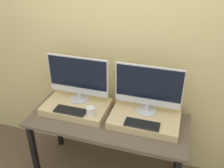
# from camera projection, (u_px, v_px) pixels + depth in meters

# --- Properties ---
(wall_back) EXTENTS (8.00, 0.04, 2.60)m
(wall_back) POSITION_uv_depth(u_px,v_px,m) (119.00, 53.00, 2.54)
(wall_back) COLOR #DBC684
(wall_back) RESTS_ON ground_plane
(workbench) EXTENTS (1.58, 0.66, 0.75)m
(workbench) POSITION_uv_depth(u_px,v_px,m) (107.00, 126.00, 2.51)
(workbench) COLOR brown
(workbench) RESTS_ON ground_plane
(wooden_riser_left) EXTENTS (0.66, 0.42, 0.08)m
(wooden_riser_left) POSITION_uv_depth(u_px,v_px,m) (76.00, 107.00, 2.59)
(wooden_riser_left) COLOR #D6B77F
(wooden_riser_left) RESTS_ON workbench
(monitor_left) EXTENTS (0.64, 0.21, 0.49)m
(monitor_left) POSITION_uv_depth(u_px,v_px,m) (78.00, 77.00, 2.53)
(monitor_left) COLOR silver
(monitor_left) RESTS_ON wooden_riser_left
(keyboard_left) EXTENTS (0.32, 0.13, 0.01)m
(keyboard_left) POSITION_uv_depth(u_px,v_px,m) (70.00, 111.00, 2.46)
(keyboard_left) COLOR #2D2D2D
(keyboard_left) RESTS_ON wooden_riser_left
(mug) EXTENTS (0.08, 0.08, 0.09)m
(mug) POSITION_uv_depth(u_px,v_px,m) (91.00, 111.00, 2.38)
(mug) COLOR white
(mug) RESTS_ON wooden_riser_left
(wooden_riser_right) EXTENTS (0.66, 0.42, 0.08)m
(wooden_riser_right) POSITION_uv_depth(u_px,v_px,m) (144.00, 119.00, 2.41)
(wooden_riser_right) COLOR #D6B77F
(wooden_riser_right) RESTS_ON workbench
(monitor_right) EXTENTS (0.64, 0.21, 0.49)m
(monitor_right) POSITION_uv_depth(u_px,v_px,m) (148.00, 88.00, 2.34)
(monitor_right) COLOR silver
(monitor_right) RESTS_ON wooden_riser_right
(keyboard_right) EXTENTS (0.32, 0.13, 0.01)m
(keyboard_right) POSITION_uv_depth(u_px,v_px,m) (142.00, 124.00, 2.27)
(keyboard_right) COLOR #2D2D2D
(keyboard_right) RESTS_ON wooden_riser_right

